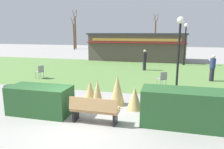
{
  "coord_description": "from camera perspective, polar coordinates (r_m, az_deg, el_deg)",
  "views": [
    {
      "loc": [
        2.86,
        -6.31,
        3.13
      ],
      "look_at": [
        0.24,
        4.09,
        0.93
      ],
      "focal_mm": 33.49,
      "sensor_mm": 36.0,
      "label": 1
    }
  ],
  "objects": [
    {
      "name": "trash_bin",
      "position": [
        10.46,
        -25.96,
        -4.77
      ],
      "size": [
        0.52,
        0.52,
        0.78
      ],
      "primitive_type": "cylinder",
      "color": "#2D4233",
      "rests_on": "ground_plane"
    },
    {
      "name": "tree_right_bg",
      "position": [
        37.78,
        -10.35,
        10.36
      ],
      "size": [
        0.91,
        0.96,
        5.57
      ],
      "color": "brown",
      "rests_on": "ground_plane"
    },
    {
      "name": "person_standing",
      "position": [
        17.39,
        8.88,
        3.97
      ],
      "size": [
        0.34,
        0.34,
        1.69
      ],
      "rotation": [
        0.0,
        0.0,
        0.06
      ],
      "color": "#23232D",
      "rests_on": "ground_plane"
    },
    {
      "name": "ground_plane",
      "position": [
        7.6,
        -9.57,
        -12.9
      ],
      "size": [
        80.0,
        80.0,
        0.0
      ],
      "primitive_type": "plane",
      "color": "#999691"
    },
    {
      "name": "tree_left_bg",
      "position": [
        40.23,
        -9.97,
        11.45
      ],
      "size": [
        0.91,
        0.96,
        6.99
      ],
      "color": "brown",
      "rests_on": "ground_plane"
    },
    {
      "name": "food_kiosk",
      "position": [
        23.72,
        6.8,
        7.59
      ],
      "size": [
        10.48,
        4.22,
        2.98
      ],
      "color": "#594C47",
      "rests_on": "ground_plane"
    },
    {
      "name": "ornamental_grass_behind_far",
      "position": [
        8.6,
        6.17,
        -6.46
      ],
      "size": [
        0.63,
        0.63,
        0.95
      ],
      "primitive_type": "cone",
      "color": "tan",
      "rests_on": "ground_plane"
    },
    {
      "name": "cafe_chair_east",
      "position": [
        14.98,
        -19.04,
        0.97
      ],
      "size": [
        0.57,
        0.57,
        0.89
      ],
      "color": "gray",
      "rests_on": "ground_plane"
    },
    {
      "name": "park_bench",
      "position": [
        7.32,
        -4.86,
        -9.66
      ],
      "size": [
        1.7,
        0.53,
        0.95
      ],
      "color": "tan",
      "rests_on": "ground_plane"
    },
    {
      "name": "ornamental_grass_behind_right",
      "position": [
        9.06,
        1.46,
        -4.3
      ],
      "size": [
        0.66,
        0.66,
        1.3
      ],
      "primitive_type": "cone",
      "color": "tan",
      "rests_on": "ground_plane"
    },
    {
      "name": "ornamental_grass_behind_center",
      "position": [
        9.34,
        -6.01,
        -4.77
      ],
      "size": [
        0.64,
        0.64,
        1.02
      ],
      "primitive_type": "cone",
      "color": "tan",
      "rests_on": "ground_plane"
    },
    {
      "name": "lamppost_far",
      "position": [
        20.96,
        19.37,
        9.15
      ],
      "size": [
        0.36,
        0.36,
        3.89
      ],
      "color": "black",
      "rests_on": "ground_plane"
    },
    {
      "name": "cafe_chair_west",
      "position": [
        12.33,
        13.59,
        -0.91
      ],
      "size": [
        0.61,
        0.61,
        0.89
      ],
      "color": "gray",
      "rests_on": "ground_plane"
    },
    {
      "name": "tree_center_bg",
      "position": [
        37.85,
        11.7,
        10.7
      ],
      "size": [
        0.91,
        0.96,
        6.09
      ],
      "color": "brown",
      "rests_on": "ground_plane"
    },
    {
      "name": "parked_car_west_slot",
      "position": [
        31.57,
        2.8,
        7.08
      ],
      "size": [
        4.23,
        2.12,
        1.2
      ],
      "color": "black",
      "rests_on": "ground_plane"
    },
    {
      "name": "lamppost_mid",
      "position": [
        11.63,
        17.85,
        7.78
      ],
      "size": [
        0.36,
        0.36,
        3.89
      ],
      "color": "black",
      "rests_on": "ground_plane"
    },
    {
      "name": "hedge_right",
      "position": [
        7.46,
        18.75,
        -8.64
      ],
      "size": [
        2.74,
        1.1,
        1.26
      ],
      "primitive_type": "cube",
      "color": "#28562B",
      "rests_on": "ground_plane"
    },
    {
      "name": "hedge_left",
      "position": [
        8.57,
        -19.02,
        -6.61
      ],
      "size": [
        2.39,
        1.1,
        1.09
      ],
      "primitive_type": "cube",
      "color": "#28562B",
      "rests_on": "ground_plane"
    },
    {
      "name": "lawn_patch",
      "position": [
        16.8,
        4.09,
        0.86
      ],
      "size": [
        36.0,
        12.0,
        0.01
      ],
      "primitive_type": "cube",
      "color": "#5B8442",
      "rests_on": "ground_plane"
    },
    {
      "name": "ornamental_grass_behind_left",
      "position": [
        8.67,
        -3.99,
        -5.33
      ],
      "size": [
        0.56,
        0.56,
        1.22
      ],
      "primitive_type": "cone",
      "color": "tan",
      "rests_on": "ground_plane"
    },
    {
      "name": "person_strolling",
      "position": [
        14.81,
        25.72,
        1.64
      ],
      "size": [
        0.34,
        0.34,
        1.69
      ],
      "rotation": [
        0.0,
        0.0,
        1.79
      ],
      "color": "#23232D",
      "rests_on": "ground_plane"
    }
  ]
}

